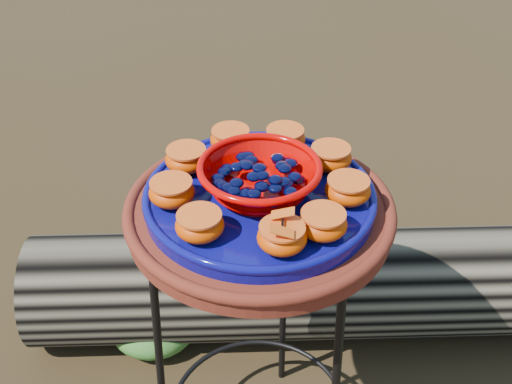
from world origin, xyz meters
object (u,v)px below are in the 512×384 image
(plant_stand, at_px, (259,352))
(terracotta_saucer, at_px, (259,213))
(cobalt_plate, at_px, (260,199))
(red_bowl, at_px, (260,179))
(driftwood_log, at_px, (328,284))

(plant_stand, relative_size, terracotta_saucer, 1.51)
(cobalt_plate, bearing_deg, plant_stand, 0.00)
(red_bowl, relative_size, driftwood_log, 0.12)
(plant_stand, height_order, cobalt_plate, cobalt_plate)
(plant_stand, distance_m, cobalt_plate, 0.40)
(red_bowl, bearing_deg, driftwood_log, 80.61)
(terracotta_saucer, height_order, red_bowl, red_bowl)
(terracotta_saucer, xyz_separation_m, driftwood_log, (0.07, 0.44, -0.57))
(driftwood_log, bearing_deg, cobalt_plate, -99.39)
(terracotta_saucer, bearing_deg, plant_stand, 0.00)
(cobalt_plate, xyz_separation_m, driftwood_log, (0.07, 0.44, -0.60))
(plant_stand, distance_m, red_bowl, 0.44)
(cobalt_plate, height_order, red_bowl, red_bowl)
(terracotta_saucer, bearing_deg, cobalt_plate, 0.00)
(plant_stand, xyz_separation_m, terracotta_saucer, (0.00, 0.00, 0.37))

